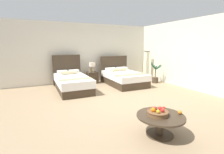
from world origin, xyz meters
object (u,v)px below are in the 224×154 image
object	(u,v)px
bed_near_window	(72,82)
nightstand	(92,78)
vase	(90,70)
loose_orange	(180,112)
fruit_bowl	(158,112)
bed_near_corner	(123,78)
floor_lamp_corner	(147,65)
loose_apple	(164,109)
coffee_table	(160,120)
table_lamp	(92,66)
potted_palm	(155,77)

from	to	relation	value
bed_near_window	nightstand	bearing A→B (deg)	36.68
vase	loose_orange	distance (m)	5.01
nightstand	fruit_bowl	xyz separation A→B (m)	(-0.36, -4.90, 0.20)
bed_near_corner	floor_lamp_corner	xyz separation A→B (m)	(1.61, 0.49, 0.42)
loose_apple	coffee_table	bearing A→B (deg)	-143.80
fruit_bowl	bed_near_corner	bearing A→B (deg)	69.45
nightstand	table_lamp	bearing A→B (deg)	90.00
bed_near_window	coffee_table	size ratio (longest dim) A/B	2.47
fruit_bowl	loose_apple	size ratio (longest dim) A/B	4.96
nightstand	table_lamp	size ratio (longest dim) A/B	1.21
bed_near_corner	nightstand	world-z (taller)	bed_near_corner
loose_orange	floor_lamp_corner	distance (m)	5.44
nightstand	floor_lamp_corner	size ratio (longest dim) A/B	0.36
bed_near_corner	vase	world-z (taller)	bed_near_corner
nightstand	floor_lamp_corner	xyz separation A→B (m)	(2.77, -0.35, 0.46)
loose_orange	floor_lamp_corner	size ratio (longest dim) A/B	0.05
table_lamp	loose_apple	world-z (taller)	table_lamp
coffee_table	bed_near_corner	bearing A→B (deg)	70.25
bed_near_corner	nightstand	bearing A→B (deg)	144.35
bed_near_window	floor_lamp_corner	bearing A→B (deg)	7.05
bed_near_window	fruit_bowl	bearing A→B (deg)	-79.63
table_lamp	loose_apple	distance (m)	4.80
potted_palm	loose_orange	bearing A→B (deg)	-124.02
bed_near_corner	table_lamp	xyz separation A→B (m)	(-1.16, 0.85, 0.49)
table_lamp	potted_palm	xyz separation A→B (m)	(2.67, -1.20, -0.50)
loose_apple	bed_near_window	bearing A→B (deg)	104.49
table_lamp	bed_near_corner	bearing A→B (deg)	-36.29
nightstand	table_lamp	distance (m)	0.54
vase	loose_orange	bearing A→B (deg)	-87.80
table_lamp	bed_near_window	bearing A→B (deg)	-142.66
table_lamp	loose_orange	world-z (taller)	table_lamp
fruit_bowl	floor_lamp_corner	xyz separation A→B (m)	(3.14, 4.55, 0.26)
fruit_bowl	potted_palm	distance (m)	4.80
loose_orange	bed_near_window	bearing A→B (deg)	105.42
nightstand	coffee_table	xyz separation A→B (m)	(-0.31, -4.93, 0.04)
bed_near_window	vase	bearing A→B (deg)	38.97
table_lamp	nightstand	bearing A→B (deg)	-90.00
loose_orange	bed_near_corner	bearing A→B (deg)	75.29
loose_apple	table_lamp	bearing A→B (deg)	88.91
potted_palm	table_lamp	bearing A→B (deg)	155.82
fruit_bowl	loose_orange	size ratio (longest dim) A/B	5.22
bed_near_window	loose_apple	bearing A→B (deg)	-75.51
nightstand	potted_palm	size ratio (longest dim) A/B	0.52
bed_near_window	coffee_table	distance (m)	4.18
bed_near_corner	fruit_bowl	size ratio (longest dim) A/B	5.23
table_lamp	floor_lamp_corner	size ratio (longest dim) A/B	0.30
potted_palm	floor_lamp_corner	bearing A→B (deg)	82.67
bed_near_window	potted_palm	distance (m)	3.79
loose_apple	loose_orange	bearing A→B (deg)	-62.44
nightstand	table_lamp	xyz separation A→B (m)	(0.00, 0.02, 0.54)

